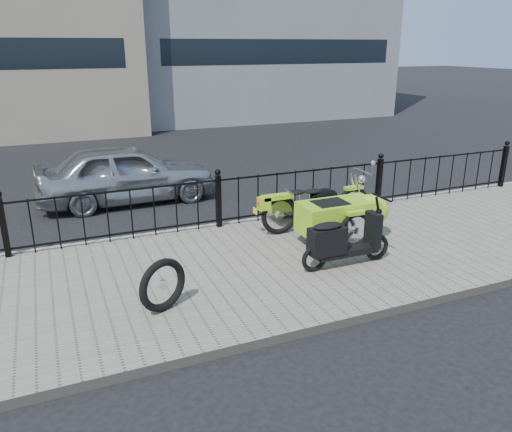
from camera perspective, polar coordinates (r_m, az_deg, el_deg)
name	(u,v)px	position (r m, az deg, el deg)	size (l,w,h in m)	color
ground	(246,259)	(8.09, -1.20, -4.90)	(120.00, 120.00, 0.00)	black
sidewalk	(258,267)	(7.65, 0.20, -5.89)	(30.00, 3.80, 0.12)	slate
curb	(217,227)	(9.32, -4.51, -1.25)	(30.00, 0.10, 0.12)	gray
iron_fence	(218,202)	(9.03, -4.31, 1.61)	(14.11, 0.11, 1.08)	black
motorcycle_sidecar	(342,212)	(8.56, 9.80, 0.45)	(2.28, 1.48, 0.98)	black
scooter	(341,242)	(7.49, 9.72, -2.91)	(1.51, 0.44, 1.02)	black
spare_tire	(163,285)	(6.32, -10.61, -7.77)	(0.69, 0.69, 0.10)	black
sedan_car	(127,173)	(11.19, -14.55, 4.75)	(1.52, 3.77, 1.28)	#A3A6AA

